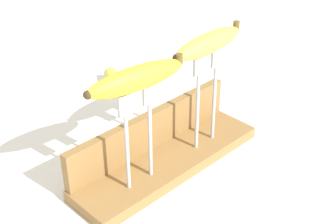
{
  "coord_description": "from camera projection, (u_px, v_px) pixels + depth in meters",
  "views": [
    {
      "loc": [
        -0.53,
        -0.54,
        0.58
      ],
      "look_at": [
        0.0,
        0.0,
        0.12
      ],
      "focal_mm": 52.36,
      "sensor_mm": 36.0,
      "label": 1
    }
  ],
  "objects": [
    {
      "name": "ground_plane",
      "position": [
        168.0,
        166.0,
        0.95
      ],
      "size": [
        3.0,
        3.0,
        0.0
      ],
      "primitive_type": "plane",
      "color": "white"
    },
    {
      "name": "fork_stand_right",
      "position": [
        206.0,
        91.0,
        0.92
      ],
      "size": [
        0.07,
        0.01,
        0.2
      ],
      "color": "#B2B2B7",
      "rests_on": "wooden_board"
    },
    {
      "name": "banana_raised_right",
      "position": [
        209.0,
        43.0,
        0.87
      ],
      "size": [
        0.18,
        0.05,
        0.04
      ],
      "color": "#DBD147",
      "rests_on": "fork_stand_right"
    },
    {
      "name": "banana_chunk_near",
      "position": [
        112.0,
        78.0,
        1.23
      ],
      "size": [
        0.06,
        0.06,
        0.03
      ],
      "color": "#DBD147",
      "rests_on": "ground"
    },
    {
      "name": "board_backstop",
      "position": [
        151.0,
        130.0,
        0.95
      ],
      "size": [
        0.4,
        0.02,
        0.08
      ],
      "primitive_type": "cube",
      "color": "olive",
      "rests_on": "wooden_board"
    },
    {
      "name": "fork_stand_left",
      "position": [
        138.0,
        129.0,
        0.82
      ],
      "size": [
        0.08,
        0.01,
        0.18
      ],
      "color": "#B2B2B7",
      "rests_on": "wooden_board"
    },
    {
      "name": "wooden_board",
      "position": [
        168.0,
        162.0,
        0.94
      ],
      "size": [
        0.4,
        0.11,
        0.02
      ],
      "primitive_type": "cube",
      "color": "olive",
      "rests_on": "ground"
    },
    {
      "name": "banana_raised_left",
      "position": [
        136.0,
        78.0,
        0.77
      ],
      "size": [
        0.19,
        0.06,
        0.04
      ],
      "color": "yellow",
      "rests_on": "fork_stand_left"
    }
  ]
}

